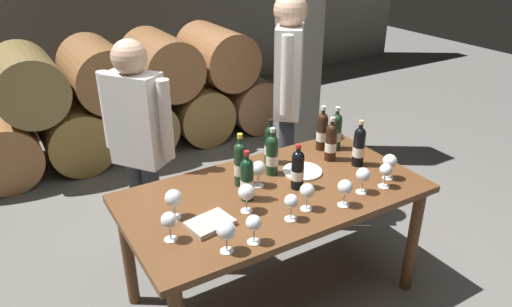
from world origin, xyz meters
TOP-DOWN VIEW (x-y plane):
  - ground_plane at (0.00, 0.00)m, footprint 14.00×14.00m
  - barrel_stack at (0.00, 2.60)m, footprint 3.12×0.90m
  - stone_pillar at (1.30, 1.60)m, footprint 0.32×0.32m
  - dining_table at (0.00, 0.00)m, footprint 1.70×0.90m
  - wine_bottle_0 at (0.17, 0.30)m, footprint 0.07×0.07m
  - wine_bottle_1 at (0.57, 0.30)m, footprint 0.07×0.07m
  - wine_bottle_2 at (0.62, -0.00)m, footprint 0.07×0.07m
  - wine_bottle_3 at (-0.18, -0.00)m, footprint 0.07×0.07m
  - wine_bottle_4 at (0.13, -0.04)m, footprint 0.07×0.07m
  - wine_bottle_5 at (0.10, 0.18)m, footprint 0.07×0.07m
  - wine_bottle_6 at (0.65, 0.26)m, footprint 0.07×0.07m
  - wine_bottle_7 at (0.52, 0.15)m, footprint 0.07×0.07m
  - wine_bottle_8 at (-0.13, 0.16)m, footprint 0.07×0.07m
  - wine_glass_0 at (0.41, -0.27)m, footprint 0.08×0.08m
  - wine_glass_1 at (-0.35, -0.36)m, footprint 0.08×0.08m
  - wine_glass_2 at (-0.59, 0.03)m, footprint 0.09×0.09m
  - wine_glass_3 at (0.23, -0.32)m, footprint 0.08×0.08m
  - wine_glass_4 at (0.65, -0.23)m, footprint 0.08×0.08m
  - wine_glass_5 at (0.56, -0.29)m, footprint 0.07×0.07m
  - wine_glass_6 at (-0.05, 0.09)m, footprint 0.09×0.09m
  - wine_glass_7 at (-0.24, -0.11)m, footprint 0.09×0.09m
  - wine_glass_8 at (-0.49, -0.35)m, footprint 0.09×0.09m
  - wine_glass_9 at (-0.68, -0.14)m, footprint 0.08×0.08m
  - wine_glass_10 at (0.04, -0.25)m, footprint 0.08×0.08m
  - wine_glass_11 at (-0.09, -0.29)m, footprint 0.07×0.07m
  - tasting_notebook at (-0.46, -0.13)m, footprint 0.24×0.19m
  - serving_plate at (0.26, 0.09)m, footprint 0.24×0.24m
  - sommelier_presenting at (0.60, 0.75)m, footprint 0.34×0.40m
  - taster_seated_left at (-0.53, 0.72)m, footprint 0.33×0.41m

SIDE VIEW (x-z plane):
  - ground_plane at x=0.00m, z-range 0.00..0.00m
  - barrel_stack at x=0.00m, z-range -0.03..1.12m
  - dining_table at x=0.00m, z-range 0.29..1.05m
  - serving_plate at x=0.26m, z-range 0.76..0.77m
  - tasting_notebook at x=-0.46m, z-range 0.76..0.79m
  - wine_glass_11 at x=-0.09m, z-range 0.79..0.94m
  - wine_glass_5 at x=0.56m, z-range 0.79..0.94m
  - wine_glass_1 at x=-0.35m, z-range 0.79..0.94m
  - wine_glass_10 at x=0.04m, z-range 0.79..0.94m
  - wine_glass_9 at x=-0.68m, z-range 0.79..0.94m
  - wine_glass_0 at x=0.41m, z-range 0.79..0.95m
  - wine_glass_3 at x=0.23m, z-range 0.79..0.95m
  - wine_glass_4 at x=0.65m, z-range 0.79..0.95m
  - wine_glass_6 at x=-0.05m, z-range 0.79..0.95m
  - wine_glass_7 at x=-0.24m, z-range 0.79..0.95m
  - wine_glass_2 at x=-0.59m, z-range 0.79..0.96m
  - wine_glass_8 at x=-0.49m, z-range 0.79..0.96m
  - wine_bottle_4 at x=0.13m, z-range 0.74..1.02m
  - wine_bottle_7 at x=0.52m, z-range 0.74..1.03m
  - wine_bottle_3 at x=-0.18m, z-range 0.74..1.03m
  - wine_bottle_0 at x=0.17m, z-range 0.74..1.03m
  - wine_bottle_6 at x=0.65m, z-range 0.74..1.04m
  - wine_bottle_5 at x=0.10m, z-range 0.74..1.04m
  - wine_bottle_2 at x=0.62m, z-range 0.74..1.04m
  - wine_bottle_1 at x=0.57m, z-range 0.74..1.04m
  - wine_bottle_8 at x=-0.13m, z-range 0.74..1.06m
  - taster_seated_left at x=-0.53m, z-range 0.15..1.69m
  - sommelier_presenting at x=0.60m, z-range 0.19..1.90m
  - stone_pillar at x=1.30m, z-range 0.00..2.60m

